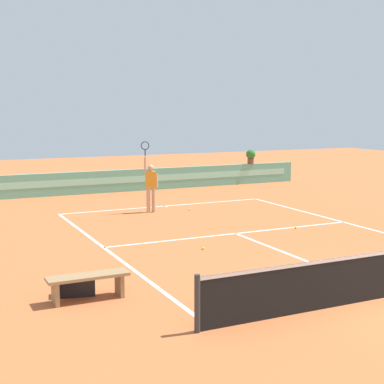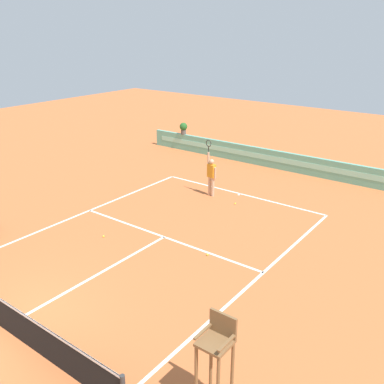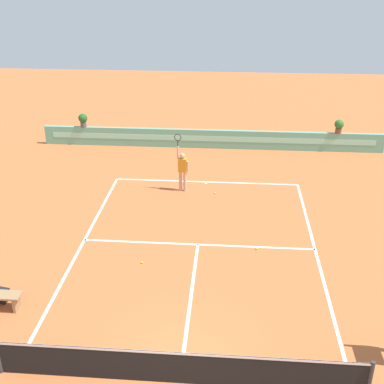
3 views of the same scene
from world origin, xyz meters
TOP-DOWN VIEW (x-y plane):
  - ground_plane at (0.00, 6.00)m, footprint 60.00×60.00m
  - court_lines at (0.00, 6.72)m, footprint 8.32×11.94m
  - net at (0.00, 0.00)m, footprint 8.92×0.10m
  - back_wall_barrier at (0.00, 16.39)m, footprint 18.00×0.21m
  - tennis_player at (-0.98, 10.89)m, footprint 0.62×0.27m
  - tennis_ball_near_baseline at (2.07, 6.23)m, footprint 0.07×0.07m
  - tennis_ball_mid_court at (0.46, 10.66)m, footprint 0.07×0.07m
  - tennis_ball_by_sideline at (-1.78, 5.05)m, footprint 0.07×0.07m
  - potted_plant_far_left at (-6.85, 16.39)m, footprint 0.48×0.48m
  - potted_plant_far_right at (6.59, 16.39)m, footprint 0.48×0.48m

SIDE VIEW (x-z plane):
  - ground_plane at x=0.00m, z-range 0.00..0.00m
  - court_lines at x=0.00m, z-range 0.00..0.01m
  - tennis_ball_near_baseline at x=2.07m, z-range 0.00..0.07m
  - tennis_ball_mid_court at x=0.46m, z-range 0.00..0.07m
  - tennis_ball_by_sideline at x=-1.78m, z-range 0.00..0.07m
  - back_wall_barrier at x=0.00m, z-range 0.00..1.00m
  - net at x=0.00m, z-range 0.01..1.01m
  - tennis_player at x=-0.98m, z-range -0.24..2.34m
  - potted_plant_far_left at x=-6.85m, z-range 1.05..1.78m
  - potted_plant_far_right at x=6.59m, z-range 1.05..1.78m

